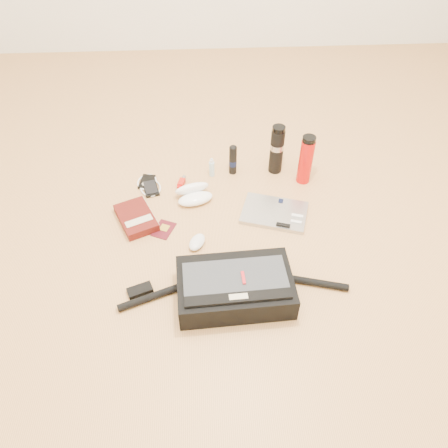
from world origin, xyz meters
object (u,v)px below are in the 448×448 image
object	(u,v)px
messenger_bag	(234,287)
book	(137,218)
laptop	(275,213)
thermos_black	(277,149)
thermos_red	(306,160)

from	to	relation	value
messenger_bag	book	bearing A→B (deg)	130.25
messenger_bag	laptop	xyz separation A→B (m)	(0.22, 0.45, -0.05)
messenger_bag	book	distance (m)	0.60
laptop	thermos_black	size ratio (longest dim) A/B	1.31
messenger_bag	thermos_red	world-z (taller)	thermos_red
laptop	thermos_red	distance (m)	0.32
messenger_bag	book	xyz separation A→B (m)	(-0.41, 0.44, -0.04)
messenger_bag	thermos_red	distance (m)	0.79
thermos_black	thermos_red	bearing A→B (deg)	-34.63
messenger_bag	laptop	distance (m)	0.50
laptop	thermos_red	size ratio (longest dim) A/B	1.32
laptop	book	bearing A→B (deg)	-161.94
thermos_red	thermos_black	bearing A→B (deg)	145.37
laptop	thermos_black	bearing A→B (deg)	99.34
book	messenger_bag	bearing A→B (deg)	-71.08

